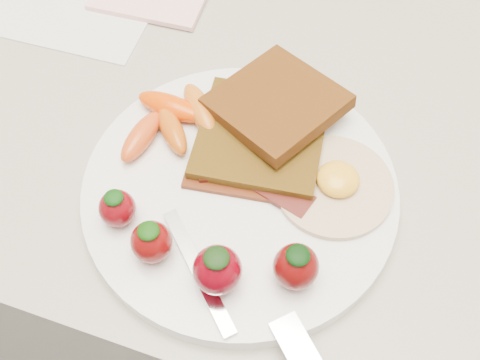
% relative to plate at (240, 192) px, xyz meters
% --- Properties ---
extents(counter, '(2.00, 0.60, 0.90)m').
position_rel_plate_xyz_m(counter, '(0.01, 0.15, -0.46)').
color(counter, gray).
rests_on(counter, ground).
extents(plate, '(0.27, 0.27, 0.02)m').
position_rel_plate_xyz_m(plate, '(0.00, 0.00, 0.00)').
color(plate, white).
rests_on(plate, counter).
extents(toast_lower, '(0.12, 0.12, 0.01)m').
position_rel_plate_xyz_m(toast_lower, '(0.00, 0.05, 0.02)').
color(toast_lower, black).
rests_on(toast_lower, plate).
extents(toast_upper, '(0.13, 0.13, 0.02)m').
position_rel_plate_xyz_m(toast_upper, '(0.01, 0.08, 0.03)').
color(toast_upper, black).
rests_on(toast_upper, toast_lower).
extents(fried_egg, '(0.12, 0.12, 0.02)m').
position_rel_plate_xyz_m(fried_egg, '(0.08, 0.02, 0.01)').
color(fried_egg, white).
rests_on(fried_egg, plate).
extents(bacon_strips, '(0.11, 0.07, 0.01)m').
position_rel_plate_xyz_m(bacon_strips, '(0.01, 0.01, 0.01)').
color(bacon_strips, black).
rests_on(bacon_strips, plate).
extents(baby_carrots, '(0.09, 0.11, 0.02)m').
position_rel_plate_xyz_m(baby_carrots, '(-0.08, 0.04, 0.02)').
color(baby_carrots, '#DF4200').
rests_on(baby_carrots, plate).
extents(strawberries, '(0.18, 0.06, 0.05)m').
position_rel_plate_xyz_m(strawberries, '(-0.00, -0.08, 0.03)').
color(strawberries, '#64060C').
rests_on(strawberries, plate).
extents(fork, '(0.16, 0.10, 0.00)m').
position_rel_plate_xyz_m(fork, '(0.04, -0.10, 0.01)').
color(fork, silver).
rests_on(fork, plate).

